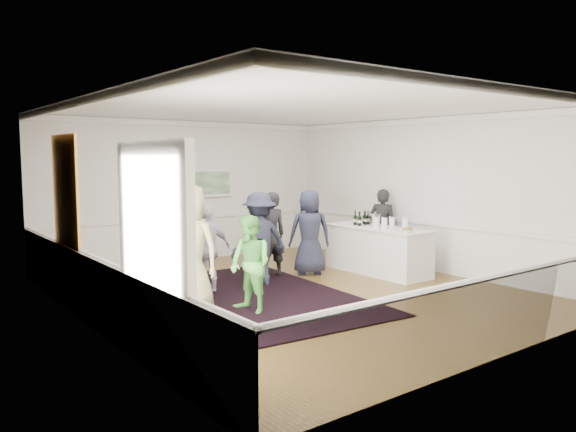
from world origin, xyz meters
TOP-DOWN VIEW (x-y plane):
  - floor at (0.00, 0.00)m, footprint 8.00×8.00m
  - ceiling at (0.00, 0.00)m, footprint 7.00×8.00m
  - wall_left at (-3.50, 0.00)m, footprint 0.02×8.00m
  - wall_right at (3.50, 0.00)m, footprint 0.02×8.00m
  - wall_back at (0.00, 4.00)m, footprint 7.00×0.02m
  - wall_front at (0.00, -4.00)m, footprint 7.00×0.02m
  - wainscoting at (0.00, 0.00)m, footprint 7.00×8.00m
  - mirror at (-3.45, 1.30)m, footprint 0.05×1.25m
  - doorway at (-3.45, -1.90)m, footprint 0.10×1.78m
  - landscape_painting at (0.40, 3.95)m, footprint 1.44×0.06m
  - area_rug at (-1.03, 0.26)m, footprint 3.95×4.97m
  - serving_table at (2.44, 0.38)m, footprint 0.89×2.34m
  - bartender at (3.20, 0.97)m, footprint 0.63×0.73m
  - guest_tan at (-2.07, -0.05)m, footprint 1.07×1.15m
  - guest_green at (-1.28, -0.54)m, footprint 0.66×0.80m
  - guest_lilac at (-1.17, 1.00)m, footprint 0.91×0.39m
  - guest_dark_a at (-0.13, 0.92)m, footprint 1.16×0.71m
  - guest_dark_b at (0.45, 1.38)m, footprint 0.69×0.52m
  - guest_navy at (1.24, 1.12)m, footprint 1.01×0.90m
  - wine_bottles at (2.43, 0.87)m, footprint 0.44×0.32m
  - juice_pitchers at (2.43, 0.06)m, footprint 0.41×0.62m
  - ice_bucket at (2.53, 0.57)m, footprint 0.26×0.26m
  - nut_bowl at (2.33, -0.50)m, footprint 0.24×0.24m

SIDE VIEW (x-z plane):
  - floor at x=0.00m, z-range 0.00..0.00m
  - area_rug at x=-1.03m, z-range 0.00..0.02m
  - serving_table at x=2.44m, z-range 0.00..0.95m
  - wainscoting at x=0.00m, z-range 0.00..1.00m
  - guest_green at x=-1.28m, z-range 0.00..1.50m
  - guest_lilac at x=-1.17m, z-range 0.00..1.54m
  - bartender at x=3.20m, z-range 0.00..1.68m
  - guest_dark_b at x=0.45m, z-range 0.00..1.70m
  - guest_navy at x=1.24m, z-range 0.00..1.73m
  - guest_dark_a at x=-0.13m, z-range 0.00..1.73m
  - nut_bowl at x=2.33m, z-range 0.95..1.02m
  - guest_tan at x=-2.07m, z-range 0.00..1.98m
  - ice_bucket at x=2.53m, z-range 0.94..1.19m
  - juice_pitchers at x=2.43m, z-range 0.95..1.19m
  - wine_bottles at x=2.43m, z-range 0.95..1.26m
  - doorway at x=-3.45m, z-range 0.14..2.70m
  - wall_left at x=-3.50m, z-range 0.00..3.20m
  - wall_right at x=3.50m, z-range 0.00..3.20m
  - wall_back at x=0.00m, z-range 0.00..3.20m
  - wall_front at x=0.00m, z-range 0.00..3.20m
  - landscape_painting at x=0.40m, z-range 1.45..2.11m
  - mirror at x=-3.45m, z-range 0.88..2.73m
  - ceiling at x=0.00m, z-range 3.19..3.21m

